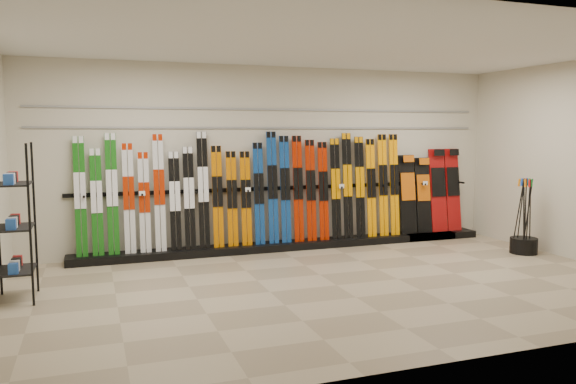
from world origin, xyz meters
name	(u,v)px	position (x,y,z in m)	size (l,w,h in m)	color
floor	(337,285)	(0.00, 0.00, 0.00)	(8.00, 8.00, 0.00)	gray
back_wall	(275,158)	(0.00, 2.50, 1.50)	(8.00, 8.00, 0.00)	beige
ceiling	(339,44)	(0.00, 0.00, 3.00)	(8.00, 8.00, 0.00)	silver
ski_rack_base	(292,245)	(0.22, 2.28, 0.06)	(8.00, 0.40, 0.12)	black
skis	(254,192)	(-0.42, 2.31, 0.96)	(5.38, 0.18, 1.82)	#175F14
snowboards	(431,192)	(2.93, 2.35, 0.84)	(1.26, 0.23, 1.50)	black
accessory_rack	(13,222)	(-3.75, 0.67, 0.91)	(0.40, 0.60, 1.82)	black
pole_bin	(524,246)	(3.60, 0.72, 0.12)	(0.42, 0.42, 0.25)	black
ski_poles	(525,216)	(3.57, 0.70, 0.61)	(0.30, 0.27, 1.18)	black
slatwall_rail_0	(275,128)	(0.00, 2.48, 2.00)	(7.60, 0.02, 0.03)	gray
slatwall_rail_1	(275,109)	(0.00, 2.48, 2.30)	(7.60, 0.02, 0.03)	gray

